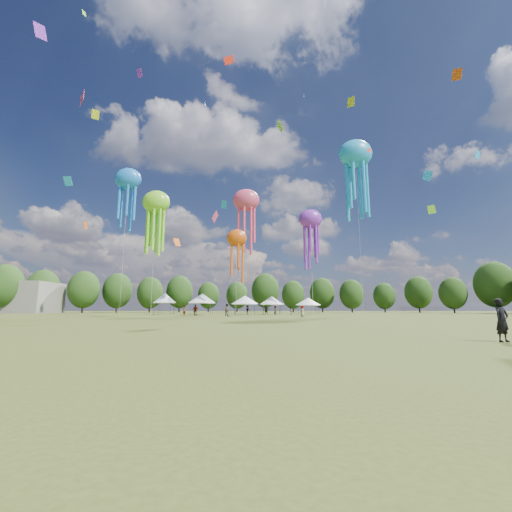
{
  "coord_description": "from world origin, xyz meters",
  "views": [
    {
      "loc": [
        0.29,
        -14.82,
        1.2
      ],
      "look_at": [
        0.65,
        15.0,
        6.0
      ],
      "focal_mm": 22.96,
      "sensor_mm": 36.0,
      "label": 1
    }
  ],
  "objects": [
    {
      "name": "spectator_near",
      "position": [
        -3.53,
        35.46,
        0.94
      ],
      "size": [
        1.15,
        1.11,
        1.87
      ],
      "primitive_type": "imported",
      "rotation": [
        0.0,
        0.0,
        2.52
      ],
      "color": "gray",
      "rests_on": "ground"
    },
    {
      "name": "festival_tents",
      "position": [
        -2.57,
        53.81,
        3.02
      ],
      "size": [
        36.07,
        12.15,
        4.42
      ],
      "color": "#47474C",
      "rests_on": "ground"
    },
    {
      "name": "small_kites",
      "position": [
        -3.63,
        41.2,
        30.48
      ],
      "size": [
        77.17,
        62.34,
        45.75
      ],
      "color": "#80E225",
      "rests_on": "ground"
    },
    {
      "name": "treeline",
      "position": [
        -3.87,
        62.51,
        6.54
      ],
      "size": [
        201.57,
        95.24,
        13.43
      ],
      "color": "#38281C",
      "rests_on": "ground"
    },
    {
      "name": "spectators_far",
      "position": [
        0.95,
        47.53,
        0.88
      ],
      "size": [
        19.47,
        20.91,
        1.86
      ],
      "color": "gray",
      "rests_on": "ground"
    },
    {
      "name": "show_kites",
      "position": [
        3.74,
        40.18,
        21.25
      ],
      "size": [
        46.14,
        18.64,
        32.65
      ],
      "color": "#80E225",
      "rests_on": "ground"
    },
    {
      "name": "observer_main",
      "position": [
        9.46,
        -2.74,
        0.78
      ],
      "size": [
        0.66,
        0.53,
        1.57
      ],
      "primitive_type": "imported",
      "rotation": [
        0.0,
        0.0,
        0.31
      ],
      "color": "black",
      "rests_on": "ground"
    },
    {
      "name": "ground",
      "position": [
        0.0,
        0.0,
        0.0
      ],
      "size": [
        300.0,
        300.0,
        0.0
      ],
      "primitive_type": "plane",
      "color": "#384416",
      "rests_on": "ground"
    }
  ]
}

